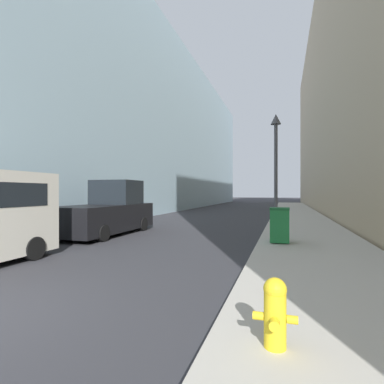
{
  "coord_description": "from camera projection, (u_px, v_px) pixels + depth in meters",
  "views": [
    {
      "loc": [
        4.76,
        -2.84,
        1.86
      ],
      "look_at": [
        -1.74,
        18.18,
        1.86
      ],
      "focal_mm": 28.0,
      "sensor_mm": 36.0,
      "label": 1
    }
  ],
  "objects": [
    {
      "name": "fire_hydrant",
      "position": [
        275.0,
        311.0,
        3.29
      ],
      "size": [
        0.48,
        0.37,
        0.77
      ],
      "color": "yellow",
      "rests_on": "sidewalk_right"
    },
    {
      "name": "pickup_truck",
      "position": [
        108.0,
        212.0,
        13.25
      ],
      "size": [
        2.19,
        5.32,
        2.4
      ],
      "color": "black",
      "rests_on": "ground"
    },
    {
      "name": "lamppost",
      "position": [
        276.0,
        156.0,
        14.6
      ],
      "size": [
        0.5,
        0.5,
        5.52
      ],
      "color": "#4C4C51",
      "rests_on": "sidewalk_right"
    },
    {
      "name": "trash_bin",
      "position": [
        280.0,
        225.0,
        10.09
      ],
      "size": [
        0.63,
        0.69,
        1.19
      ],
      "color": "#1E7538",
      "rests_on": "sidewalk_right"
    },
    {
      "name": "sidewalk_right",
      "position": [
        299.0,
        219.0,
        19.63
      ],
      "size": [
        3.64,
        60.0,
        0.15
      ],
      "color": "#B7B2A8",
      "rests_on": "ground"
    },
    {
      "name": "building_left_glass",
      "position": [
        131.0,
        131.0,
        32.19
      ],
      "size": [
        12.0,
        60.0,
        16.91
      ],
      "color": "#99B7C6",
      "rests_on": "ground"
    }
  ]
}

